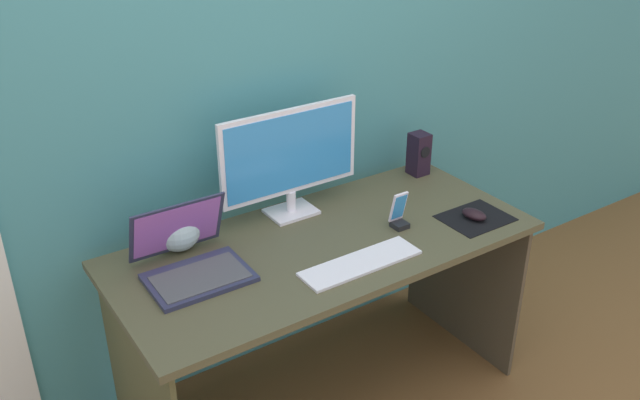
% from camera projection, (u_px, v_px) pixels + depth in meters
% --- Properties ---
extents(ground_plane, '(8.00, 8.00, 0.00)m').
position_uv_depth(ground_plane, '(324.00, 397.00, 2.75)').
color(ground_plane, brown).
extents(wall_back, '(6.00, 0.04, 2.50)m').
position_uv_depth(wall_back, '(260.00, 67.00, 2.50)').
color(wall_back, teal).
rests_on(wall_back, ground_plane).
extents(desk, '(1.51, 0.68, 0.73)m').
position_uv_depth(desk, '(325.00, 276.00, 2.49)').
color(desk, '#4D4831').
rests_on(desk, ground_plane).
extents(monitor, '(0.57, 0.14, 0.42)m').
position_uv_depth(monitor, '(290.00, 157.00, 2.50)').
color(monitor, white).
rests_on(monitor, desk).
extents(speaker_right, '(0.07, 0.08, 0.18)m').
position_uv_depth(speaker_right, '(419.00, 154.00, 2.88)').
color(speaker_right, black).
rests_on(speaker_right, desk).
extents(laptop, '(0.33, 0.32, 0.22)m').
position_uv_depth(laptop, '(192.00, 260.00, 2.22)').
color(laptop, '#2B2D48').
rests_on(laptop, desk).
extents(fishbowl, '(0.16, 0.16, 0.16)m').
position_uv_depth(fishbowl, '(178.00, 229.00, 2.35)').
color(fishbowl, silver).
rests_on(fishbowl, desk).
extents(keyboard_external, '(0.43, 0.13, 0.01)m').
position_uv_depth(keyboard_external, '(361.00, 263.00, 2.29)').
color(keyboard_external, white).
rests_on(keyboard_external, desk).
extents(mousepad, '(0.25, 0.20, 0.00)m').
position_uv_depth(mousepad, '(475.00, 218.00, 2.57)').
color(mousepad, black).
rests_on(mousepad, desk).
extents(mouse, '(0.08, 0.11, 0.04)m').
position_uv_depth(mouse, '(474.00, 214.00, 2.55)').
color(mouse, black).
rests_on(mouse, mousepad).
extents(phone_in_dock, '(0.06, 0.06, 0.14)m').
position_uv_depth(phone_in_dock, '(399.00, 215.00, 2.49)').
color(phone_in_dock, black).
rests_on(phone_in_dock, desk).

